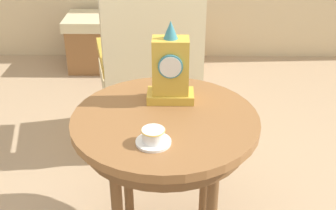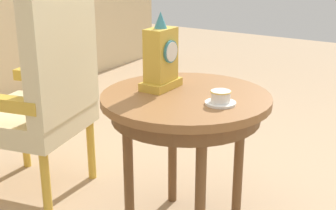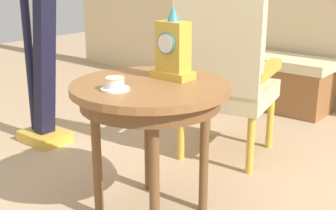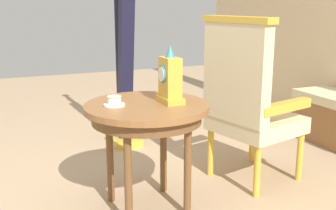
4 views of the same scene
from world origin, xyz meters
name	(u,v)px [view 1 (image 1 of 4)]	position (x,y,z in m)	size (l,w,h in m)	color
side_table	(165,134)	(0.08, -0.01, 0.58)	(0.73, 0.73, 0.65)	brown
teacup_left	(153,137)	(0.04, -0.20, 0.68)	(0.12, 0.12, 0.06)	white
mantel_clock	(171,70)	(0.10, 0.12, 0.79)	(0.19, 0.11, 0.34)	gold
armchair	(150,56)	(-0.02, 0.74, 0.59)	(0.65, 0.64, 1.14)	beige
window_bench	(126,42)	(-0.29, 1.95, 0.22)	(0.96, 0.40, 0.44)	beige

